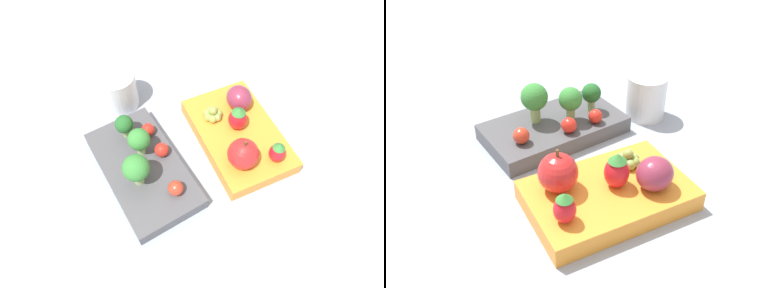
% 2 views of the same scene
% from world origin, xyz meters
% --- Properties ---
extents(ground_plane, '(4.00, 4.00, 0.00)m').
position_xyz_m(ground_plane, '(0.00, 0.00, 0.00)').
color(ground_plane, '#939EB2').
extents(bento_box_savoury, '(0.22, 0.14, 0.02)m').
position_xyz_m(bento_box_savoury, '(0.01, 0.08, 0.01)').
color(bento_box_savoury, '#4C4C51').
rests_on(bento_box_savoury, ground_plane).
extents(bento_box_fruit, '(0.19, 0.12, 0.03)m').
position_xyz_m(bento_box_fruit, '(0.01, -0.09, 0.01)').
color(bento_box_fruit, orange).
rests_on(bento_box_fruit, ground_plane).
extents(broccoli_floret_0, '(0.03, 0.03, 0.05)m').
position_xyz_m(broccoli_floret_0, '(0.04, 0.07, 0.06)').
color(broccoli_floret_0, '#93B770').
rests_on(broccoli_floret_0, bento_box_savoury).
extents(broccoli_floret_1, '(0.03, 0.03, 0.04)m').
position_xyz_m(broccoli_floret_1, '(0.08, 0.08, 0.05)').
color(broccoli_floret_1, '#93B770').
rests_on(broccoli_floret_1, bento_box_savoury).
extents(broccoli_floret_2, '(0.04, 0.04, 0.06)m').
position_xyz_m(broccoli_floret_2, '(-0.01, 0.09, 0.06)').
color(broccoli_floret_2, '#93B770').
rests_on(broccoli_floret_2, bento_box_savoury).
extents(cherry_tomato_0, '(0.02, 0.02, 0.02)m').
position_xyz_m(cherry_tomato_0, '(0.06, 0.05, 0.04)').
color(cherry_tomato_0, red).
rests_on(cherry_tomato_0, bento_box_savoury).
extents(cherry_tomato_1, '(0.02, 0.02, 0.02)m').
position_xyz_m(cherry_tomato_1, '(0.02, 0.04, 0.04)').
color(cherry_tomato_1, red).
rests_on(cherry_tomato_1, bento_box_savoury).
extents(cherry_tomato_2, '(0.02, 0.02, 0.02)m').
position_xyz_m(cherry_tomato_2, '(-0.05, 0.05, 0.04)').
color(cherry_tomato_2, red).
rests_on(cherry_tomato_2, bento_box_savoury).
extents(apple, '(0.05, 0.05, 0.06)m').
position_xyz_m(apple, '(-0.05, -0.06, 0.05)').
color(apple, red).
rests_on(apple, bento_box_fruit).
extents(strawberry_0, '(0.03, 0.03, 0.04)m').
position_xyz_m(strawberry_0, '(-0.06, -0.11, 0.04)').
color(strawberry_0, red).
rests_on(strawberry_0, bento_box_fruit).
extents(strawberry_1, '(0.03, 0.03, 0.05)m').
position_xyz_m(strawberry_1, '(0.02, -0.09, 0.05)').
color(strawberry_1, red).
rests_on(strawberry_1, bento_box_fruit).
extents(plum, '(0.05, 0.04, 0.04)m').
position_xyz_m(plum, '(0.05, -0.11, 0.05)').
color(plum, '#892D47').
rests_on(plum, bento_box_fruit).
extents(grape_cluster, '(0.03, 0.03, 0.02)m').
position_xyz_m(grape_cluster, '(0.05, -0.06, 0.03)').
color(grape_cluster, '#8EA84C').
rests_on(grape_cluster, bento_box_fruit).
extents(drinking_cup, '(0.06, 0.06, 0.07)m').
position_xyz_m(drinking_cup, '(0.17, 0.07, 0.03)').
color(drinking_cup, silver).
rests_on(drinking_cup, ground_plane).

